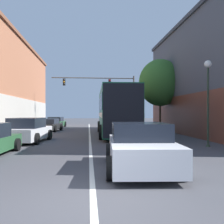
# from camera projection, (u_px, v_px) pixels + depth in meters

# --- Properties ---
(ground_plane) EXTENTS (160.00, 160.00, 0.00)m
(ground_plane) POSITION_uv_depth(u_px,v_px,m) (93.00, 203.00, 5.13)
(ground_plane) COLOR #424247
(lane_center_line) EXTENTS (0.14, 42.11, 0.01)m
(lane_center_line) POSITION_uv_depth(u_px,v_px,m) (90.00, 136.00, 20.12)
(lane_center_line) COLOR silver
(lane_center_line) RESTS_ON ground_plane
(bus) EXTENTS (3.01, 11.25, 3.57)m
(bus) POSITION_uv_depth(u_px,v_px,m) (116.00, 110.00, 20.72)
(bus) COLOR #145133
(bus) RESTS_ON ground_plane
(hatchback_foreground) EXTENTS (2.37, 4.42, 1.45)m
(hatchback_foreground) POSITION_uv_depth(u_px,v_px,m) (140.00, 147.00, 8.28)
(hatchback_foreground) COLOR silver
(hatchback_foreground) RESTS_ON ground_plane
(parked_car_left_near) EXTENTS (2.44, 4.70, 1.48)m
(parked_car_left_near) POSITION_uv_depth(u_px,v_px,m) (28.00, 131.00, 15.90)
(parked_car_left_near) COLOR silver
(parked_car_left_near) RESTS_ON ground_plane
(parked_car_left_mid) EXTENTS (2.38, 4.12, 1.20)m
(parked_car_left_mid) POSITION_uv_depth(u_px,v_px,m) (49.00, 125.00, 25.21)
(parked_car_left_mid) COLOR black
(parked_car_left_mid) RESTS_ON ground_plane
(parked_car_left_far) EXTENTS (2.17, 4.72, 1.28)m
(parked_car_left_far) POSITION_uv_depth(u_px,v_px,m) (56.00, 122.00, 31.86)
(parked_car_left_far) COLOR #285633
(parked_car_left_far) RESTS_ON ground_plane
(traffic_signal_gantry) EXTENTS (9.88, 0.36, 6.23)m
(traffic_signal_gantry) POSITION_uv_depth(u_px,v_px,m) (108.00, 89.00, 31.34)
(traffic_signal_gantry) COLOR #514C47
(traffic_signal_gantry) RESTS_ON ground_plane
(street_lamp) EXTENTS (0.39, 0.39, 4.55)m
(street_lamp) POSITION_uv_depth(u_px,v_px,m) (208.00, 89.00, 13.79)
(street_lamp) COLOR #233323
(street_lamp) RESTS_ON ground_plane
(street_tree_near) EXTENTS (4.00, 3.60, 6.81)m
(street_tree_near) POSITION_uv_depth(u_px,v_px,m) (160.00, 83.00, 24.54)
(street_tree_near) COLOR #3D2D1E
(street_tree_near) RESTS_ON ground_plane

